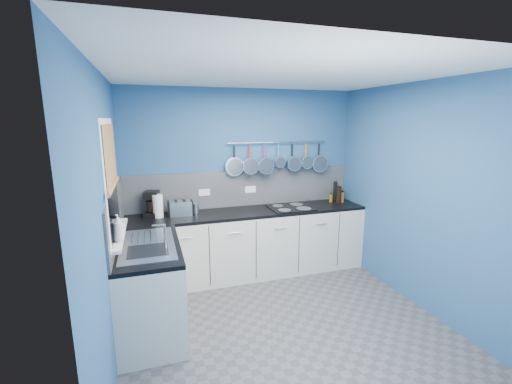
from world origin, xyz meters
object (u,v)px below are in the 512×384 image
soap_bottle_a (118,228)px  soap_bottle_b (119,227)px  paper_towel (158,206)px  toaster (180,208)px  hob (291,207)px  coffee_maker (152,204)px  canister (195,208)px

soap_bottle_a → soap_bottle_b: (0.00, 0.14, -0.03)m
soap_bottle_b → paper_towel: size_ratio=0.60×
toaster → hob: toaster is taller
paper_towel → toaster: size_ratio=1.00×
paper_towel → toaster: 0.28m
soap_bottle_b → toaster: (0.64, 1.07, -0.14)m
soap_bottle_b → toaster: soap_bottle_b is taller
soap_bottle_a → coffee_maker: bearing=76.7°
soap_bottle_a → coffee_maker: size_ratio=0.75×
soap_bottle_b → soap_bottle_a: bearing=-90.0°
soap_bottle_a → hob: size_ratio=0.41×
soap_bottle_a → canister: size_ratio=1.91×
coffee_maker → hob: size_ratio=0.55×
soap_bottle_a → coffee_maker: (0.30, 1.27, -0.11)m
paper_towel → soap_bottle_a: bearing=-106.9°
soap_bottle_a → canister: (0.83, 1.28, -0.21)m
coffee_maker → toaster: bearing=7.3°
toaster → canister: bearing=24.1°
soap_bottle_b → coffee_maker: bearing=75.1°
soap_bottle_b → paper_towel: bearing=71.0°
soap_bottle_a → paper_towel: bearing=73.1°
canister → soap_bottle_b: bearing=-126.2°
soap_bottle_a → soap_bottle_b: bearing=90.0°
paper_towel → canister: paper_towel is taller
soap_bottle_a → soap_bottle_b: 0.15m
paper_towel → hob: (1.75, -0.09, -0.14)m
toaster → hob: 1.49m
soap_bottle_a → canister: 1.54m
paper_towel → toaster: bearing=1.4°
canister → hob: (1.28, -0.17, -0.06)m
toaster → hob: size_ratio=0.49×
coffee_maker → canister: coffee_maker is taller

